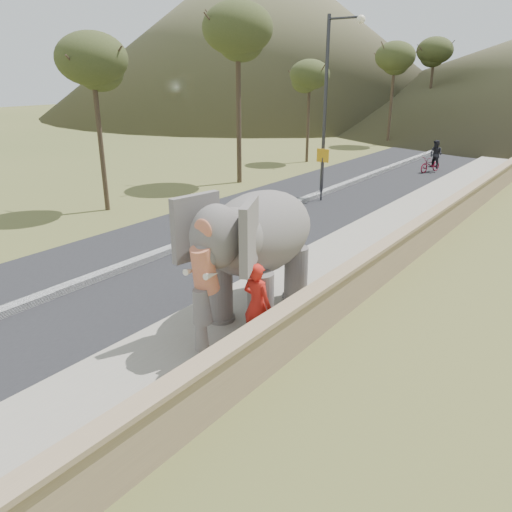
{
  "coord_description": "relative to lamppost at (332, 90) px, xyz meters",
  "views": [
    {
      "loc": [
        6.57,
        -6.09,
        5.68
      ],
      "look_at": [
        0.2,
        2.52,
        1.7
      ],
      "focal_mm": 35.0,
      "sensor_mm": 36.0,
      "label": 1
    }
  ],
  "objects": [
    {
      "name": "hill_left",
      "position": [
        -33.31,
        40.14,
        6.13
      ],
      "size": [
        60.0,
        60.0,
        22.0
      ],
      "primitive_type": "cone",
      "color": "brown",
      "rests_on": "ground"
    },
    {
      "name": "ground",
      "position": [
        4.69,
        -14.86,
        -4.87
      ],
      "size": [
        160.0,
        160.0,
        0.0
      ],
      "primitive_type": "plane",
      "color": "olive",
      "rests_on": "ground"
    },
    {
      "name": "parapet",
      "position": [
        6.34,
        -4.86,
        -4.32
      ],
      "size": [
        0.3,
        120.0,
        1.1
      ],
      "primitive_type": "cube",
      "color": "tan",
      "rests_on": "ground"
    },
    {
      "name": "median",
      "position": [
        -0.31,
        -4.86,
        -4.76
      ],
      "size": [
        0.35,
        120.0,
        0.22
      ],
      "primitive_type": "cube",
      "color": "black",
      "rests_on": "ground"
    },
    {
      "name": "road",
      "position": [
        -0.31,
        -4.86,
        -4.86
      ],
      "size": [
        7.0,
        120.0,
        0.03
      ],
      "primitive_type": "cube",
      "color": "black",
      "rests_on": "ground"
    },
    {
      "name": "elephant_and_man",
      "position": [
        4.71,
        -11.94,
        -3.19
      ],
      "size": [
        2.71,
        4.53,
        3.1
      ],
      "color": "slate",
      "rests_on": "ground"
    },
    {
      "name": "motorcyclist",
      "position": [
        2.04,
        9.17,
        -4.13
      ],
      "size": [
        1.25,
        1.85,
        1.9
      ],
      "color": "maroon",
      "rests_on": "ground"
    },
    {
      "name": "walkway",
      "position": [
        4.69,
        -4.86,
        -4.8
      ],
      "size": [
        3.0,
        120.0,
        0.15
      ],
      "primitive_type": "cube",
      "color": "#9E9687",
      "rests_on": "ground"
    },
    {
      "name": "lamppost",
      "position": [
        0.0,
        0.0,
        0.0
      ],
      "size": [
        1.76,
        0.36,
        8.0
      ],
      "color": "#2D2D32",
      "rests_on": "ground"
    },
    {
      "name": "signboard",
      "position": [
        0.19,
        -0.9,
        -3.23
      ],
      "size": [
        0.6,
        0.08,
        2.4
      ],
      "color": "#2D2D33",
      "rests_on": "ground"
    }
  ]
}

